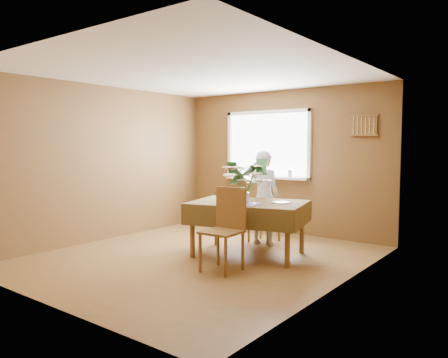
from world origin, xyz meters
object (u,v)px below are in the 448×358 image
Objects in this scene: chair_near at (226,226)px; seated_woman at (264,198)px; chair_far at (261,210)px; flower_bouquet at (245,179)px; dining_table at (248,208)px.

chair_near is 0.70× the size of seated_woman.
seated_woman is at bearing 136.19° from chair_far.
seated_woman is 0.98m from flower_bouquet.
flower_bouquet reaches higher than dining_table.
flower_bouquet is at bearing -84.96° from dining_table.
seated_woman is 2.44× the size of flower_bouquet.
flower_bouquet reaches higher than chair_far.
chair_near is at bearing -92.02° from dining_table.
chair_far is 0.25m from seated_woman.
dining_table is at bearing 100.13° from chair_near.
chair_far is 1.60× the size of flower_bouquet.
dining_table is at bearing 109.70° from chair_far.
chair_near is at bearing 98.56° from seated_woman.
seated_woman is (-0.36, 1.44, 0.18)m from chair_near.
chair_far is at bearing -48.81° from seated_woman.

